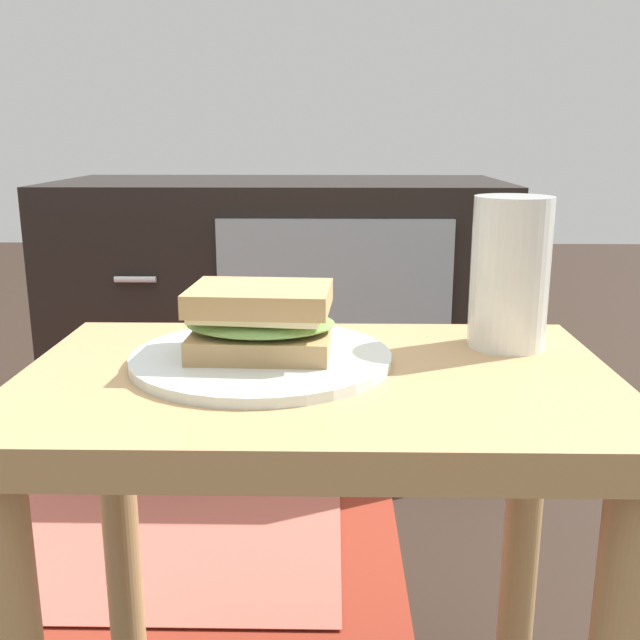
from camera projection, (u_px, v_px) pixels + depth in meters
side_table at (318, 460)px, 0.71m from camera, size 0.56×0.36×0.46m
tv_cabinet at (282, 311)px, 1.65m from camera, size 0.96×0.46×0.58m
area_rug at (86, 524)px, 1.30m from camera, size 1.11×0.69×0.01m
plate at (261, 358)px, 0.71m from camera, size 0.25×0.25×0.01m
sandwich_front at (261, 321)px, 0.71m from camera, size 0.15×0.11×0.07m
beer_glass at (510, 274)px, 0.75m from camera, size 0.08×0.08×0.16m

